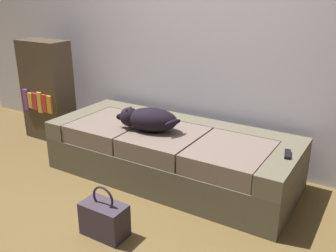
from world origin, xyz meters
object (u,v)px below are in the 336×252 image
Objects in this scene: dog_dark at (148,119)px; couch at (171,154)px; bookshelf at (47,91)px; tv_remote at (288,154)px; handbag at (104,219)px.

couch is at bearing 36.00° from dog_dark.
dog_dark is at bearing -144.00° from couch.
tv_remote is at bearing -2.84° from bookshelf.
bookshelf is at bearing 147.54° from handbag.
bookshelf reaches higher than handbag.
couch is at bearing -4.15° from bookshelf.
bookshelf is at bearing 175.85° from couch.
tv_remote is at bearing -0.66° from couch.
couch is at bearing 165.66° from tv_remote.
tv_remote is 2.69m from bookshelf.
tv_remote is 1.40m from handbag.
couch is 5.81× the size of handbag.
dog_dark is at bearing 171.44° from tv_remote.
tv_remote is (1.01, -0.01, 0.24)m from couch.
dog_dark reaches higher than tv_remote.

